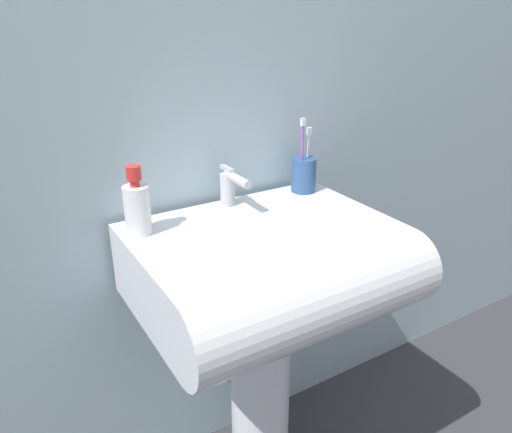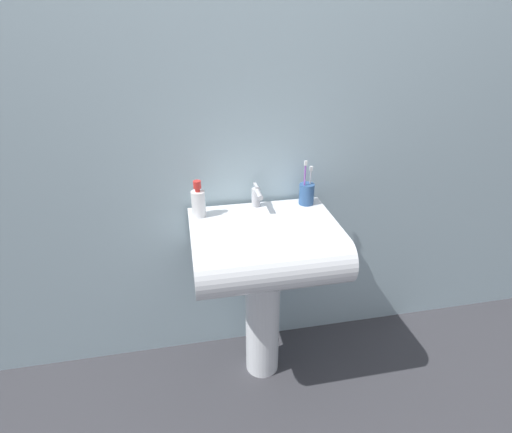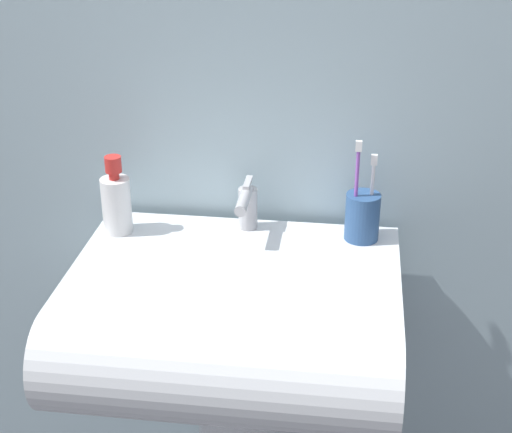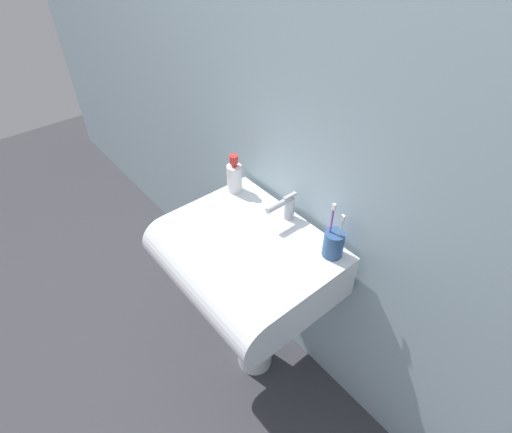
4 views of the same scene
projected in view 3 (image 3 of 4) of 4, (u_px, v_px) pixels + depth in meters
The scene contains 5 objects.
wall_back at pixel (253, 20), 1.47m from camera, with size 5.00×0.05×2.40m, color #9EB7C1.
sink_basin at pixel (231, 325), 1.41m from camera, with size 0.60×0.48×0.18m.
faucet at pixel (244, 205), 1.53m from camera, with size 0.04×0.13×0.10m.
toothbrush_cup at pixel (362, 215), 1.50m from camera, with size 0.07×0.07×0.20m.
soap_bottle at pixel (116, 202), 1.52m from camera, with size 0.06×0.06×0.16m.
Camera 3 is at (0.20, -1.22, 1.52)m, focal length 55.00 mm.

